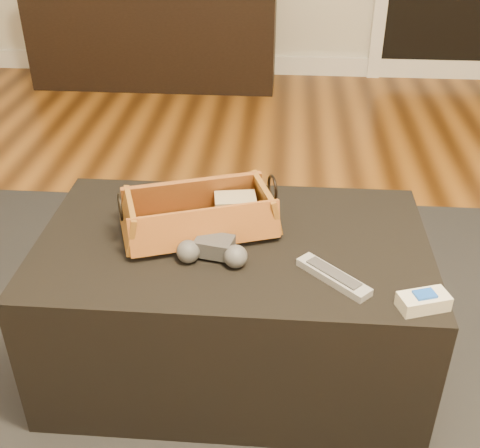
# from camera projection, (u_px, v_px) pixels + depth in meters

# --- Properties ---
(floor) EXTENTS (5.00, 5.50, 0.01)m
(floor) POSITION_uv_depth(u_px,v_px,m) (178.00, 370.00, 1.75)
(floor) COLOR brown
(floor) RESTS_ON ground
(baseboard) EXTENTS (5.00, 0.04, 0.12)m
(baseboard) POSITION_uv_depth(u_px,v_px,m) (245.00, 64.00, 4.02)
(baseboard) COLOR white
(baseboard) RESTS_ON floor
(media_cabinet) EXTENTS (1.50, 0.45, 0.59)m
(media_cabinet) POSITION_uv_depth(u_px,v_px,m) (155.00, 36.00, 3.75)
(media_cabinet) COLOR black
(media_cabinet) RESTS_ON floor
(area_rug) EXTENTS (2.60, 2.00, 0.01)m
(area_rug) POSITION_uv_depth(u_px,v_px,m) (232.00, 373.00, 1.72)
(area_rug) COLOR black
(area_rug) RESTS_ON floor
(ottoman) EXTENTS (1.00, 0.60, 0.42)m
(ottoman) POSITION_uv_depth(u_px,v_px,m) (233.00, 303.00, 1.65)
(ottoman) COLOR black
(ottoman) RESTS_ON area_rug
(tv_remote) EXTENTS (0.21, 0.13, 0.02)m
(tv_remote) POSITION_uv_depth(u_px,v_px,m) (193.00, 227.00, 1.54)
(tv_remote) COLOR black
(tv_remote) RESTS_ON wicker_basket
(cloth_bundle) EXTENTS (0.12, 0.09, 0.06)m
(cloth_bundle) POSITION_uv_depth(u_px,v_px,m) (235.00, 206.00, 1.59)
(cloth_bundle) COLOR tan
(cloth_bundle) RESTS_ON wicker_basket
(wicker_basket) EXTENTS (0.44, 0.32, 0.14)m
(wicker_basket) POSITION_uv_depth(u_px,v_px,m) (199.00, 216.00, 1.55)
(wicker_basket) COLOR #A15924
(wicker_basket) RESTS_ON ottoman
(game_controller) EXTENTS (0.18, 0.11, 0.06)m
(game_controller) POSITION_uv_depth(u_px,v_px,m) (213.00, 251.00, 1.45)
(game_controller) COLOR #343537
(game_controller) RESTS_ON ottoman
(silver_remote) EXTENTS (0.17, 0.17, 0.02)m
(silver_remote) POSITION_uv_depth(u_px,v_px,m) (333.00, 276.00, 1.39)
(silver_remote) COLOR #A4A6AB
(silver_remote) RESTS_ON ottoman
(cream_gadget) EXTENTS (0.12, 0.09, 0.04)m
(cream_gadget) POSITION_uv_depth(u_px,v_px,m) (423.00, 301.00, 1.30)
(cream_gadget) COLOR beige
(cream_gadget) RESTS_ON ottoman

